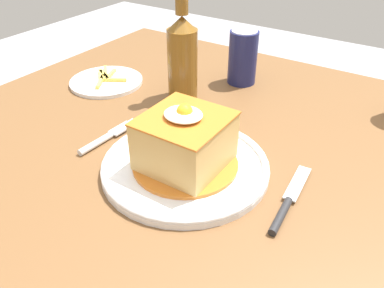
{
  "coord_description": "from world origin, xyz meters",
  "views": [
    {
      "loc": [
        0.28,
        -0.51,
        1.14
      ],
      "look_at": [
        -0.01,
        -0.07,
        0.79
      ],
      "focal_mm": 36.44,
      "sensor_mm": 36.0,
      "label": 1
    }
  ],
  "objects_px": {
    "fork": "(104,138)",
    "side_plate_fries": "(106,81)",
    "soda_can": "(243,57)",
    "beer_bottle_amber": "(182,54)",
    "main_plate": "(185,165)",
    "knife": "(286,206)"
  },
  "relations": [
    {
      "from": "knife",
      "to": "side_plate_fries",
      "type": "distance_m",
      "value": 0.55
    },
    {
      "from": "beer_bottle_amber",
      "to": "main_plate",
      "type": "bearing_deg",
      "value": -54.67
    },
    {
      "from": "soda_can",
      "to": "beer_bottle_amber",
      "type": "distance_m",
      "value": 0.16
    },
    {
      "from": "fork",
      "to": "knife",
      "type": "xyz_separation_m",
      "value": [
        0.35,
        0.01,
        0.0
      ]
    },
    {
      "from": "main_plate",
      "to": "side_plate_fries",
      "type": "distance_m",
      "value": 0.39
    },
    {
      "from": "soda_can",
      "to": "side_plate_fries",
      "type": "bearing_deg",
      "value": -145.35
    },
    {
      "from": "knife",
      "to": "fork",
      "type": "bearing_deg",
      "value": -177.79
    },
    {
      "from": "main_plate",
      "to": "knife",
      "type": "xyz_separation_m",
      "value": [
        0.17,
        0.0,
        -0.0
      ]
    },
    {
      "from": "fork",
      "to": "main_plate",
      "type": "bearing_deg",
      "value": 3.48
    },
    {
      "from": "soda_can",
      "to": "fork",
      "type": "bearing_deg",
      "value": -103.63
    },
    {
      "from": "knife",
      "to": "soda_can",
      "type": "distance_m",
      "value": 0.44
    },
    {
      "from": "side_plate_fries",
      "to": "fork",
      "type": "bearing_deg",
      "value": -46.93
    },
    {
      "from": "beer_bottle_amber",
      "to": "soda_can",
      "type": "bearing_deg",
      "value": 62.5
    },
    {
      "from": "knife",
      "to": "beer_bottle_amber",
      "type": "xyz_separation_m",
      "value": [
        -0.33,
        0.22,
        0.09
      ]
    },
    {
      "from": "fork",
      "to": "side_plate_fries",
      "type": "height_order",
      "value": "side_plate_fries"
    },
    {
      "from": "fork",
      "to": "soda_can",
      "type": "bearing_deg",
      "value": 76.37
    },
    {
      "from": "beer_bottle_amber",
      "to": "side_plate_fries",
      "type": "bearing_deg",
      "value": -167.3
    },
    {
      "from": "fork",
      "to": "side_plate_fries",
      "type": "relative_size",
      "value": 0.83
    },
    {
      "from": "beer_bottle_amber",
      "to": "knife",
      "type": "bearing_deg",
      "value": -33.25
    },
    {
      "from": "fork",
      "to": "knife",
      "type": "relative_size",
      "value": 0.85
    },
    {
      "from": "main_plate",
      "to": "soda_can",
      "type": "relative_size",
      "value": 2.22
    },
    {
      "from": "side_plate_fries",
      "to": "soda_can",
      "type": "bearing_deg",
      "value": 34.65
    }
  ]
}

